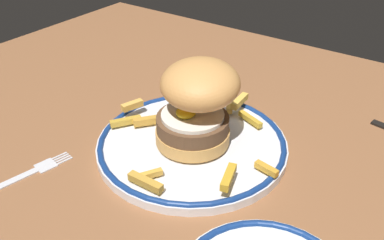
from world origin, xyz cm
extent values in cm
cube|color=brown|center=(0.00, 0.00, -2.00)|extent=(123.54, 84.34, 4.00)
cylinder|color=silver|center=(-5.64, -2.44, 0.60)|extent=(26.04, 26.04, 1.20)
torus|color=navy|center=(-5.64, -2.44, 1.20)|extent=(25.64, 25.64, 0.80)
cylinder|color=tan|center=(-5.31, -2.76, 2.50)|extent=(9.97, 9.97, 1.80)
cylinder|color=brown|center=(-5.31, -2.76, 4.39)|extent=(9.63, 9.63, 1.97)
cylinder|color=white|center=(-5.31, -2.76, 5.62)|extent=(8.29, 8.29, 0.50)
ellipsoid|color=yellow|center=(-5.83, -3.56, 6.29)|extent=(2.60, 2.60, 1.40)
ellipsoid|color=tan|center=(-4.79, -1.86, 10.07)|extent=(12.97, 13.25, 6.31)
cube|color=gold|center=(-4.60, -13.33, 2.08)|extent=(4.68, 1.07, 0.97)
cube|color=gold|center=(-15.56, -4.91, 2.03)|extent=(3.19, 4.22, 0.86)
cube|color=#E6B749|center=(-4.22, 7.98, 3.06)|extent=(1.24, 4.28, 0.97)
cube|color=gold|center=(-12.99, -3.01, 2.09)|extent=(3.43, 3.90, 0.99)
cube|color=gold|center=(-1.23, 6.00, 1.98)|extent=(4.43, 2.27, 0.76)
cube|color=gold|center=(5.78, -2.91, 2.00)|extent=(3.23, 1.33, 0.81)
cube|color=#C88927|center=(-12.04, 5.74, 2.00)|extent=(2.39, 3.65, 0.80)
cube|color=gold|center=(3.41, -8.03, 3.09)|extent=(2.14, 4.27, 0.99)
cube|color=gold|center=(-5.62, 7.36, 2.02)|extent=(2.52, 3.26, 0.85)
cube|color=gold|center=(-16.61, -2.24, 3.06)|extent=(1.95, 3.45, 0.97)
cube|color=gold|center=(-5.24, -11.93, 1.95)|extent=(2.30, 3.20, 0.71)
cube|color=gold|center=(-12.88, 6.62, 2.01)|extent=(2.25, 4.44, 0.81)
cube|color=silver|center=(-20.19, -22.54, 0.18)|extent=(3.06, 9.99, 0.36)
cube|color=silver|center=(-18.94, -16.67, 0.18)|extent=(2.65, 2.81, 0.32)
cube|color=silver|center=(-19.21, -14.36, 0.18)|extent=(0.75, 2.40, 0.28)
cube|color=silver|center=(-18.72, -14.47, 0.18)|extent=(0.75, 2.40, 0.28)
cube|color=silver|center=(-18.24, -14.57, 0.18)|extent=(0.75, 2.40, 0.28)
cube|color=silver|center=(-17.75, -14.68, 0.18)|extent=(0.75, 2.40, 0.28)
camera|label=1|loc=(20.58, -39.72, 33.69)|focal=38.18mm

